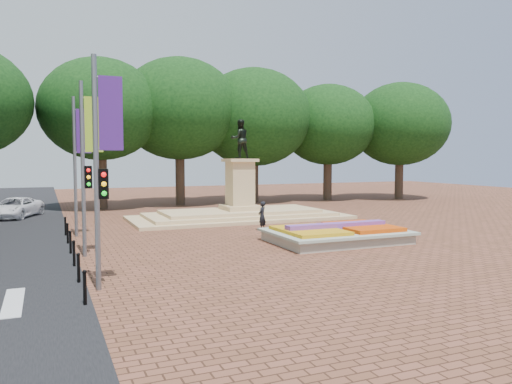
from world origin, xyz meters
TOP-DOWN VIEW (x-y plane):
  - ground at (0.00, 0.00)m, footprint 90.00×90.00m
  - flower_bed at (1.03, -2.00)m, footprint 6.30×4.30m
  - monument at (0.00, 8.00)m, footprint 14.00×6.00m
  - tree_row_back at (2.33, 18.00)m, footprint 44.80×8.80m
  - banner_poles at (-10.08, -1.31)m, footprint 0.88×11.17m
  - bollard_row at (-10.70, -1.50)m, footprint 0.12×13.12m
  - van at (-13.46, 14.42)m, footprint 3.80×5.25m
  - pedestrian at (-0.75, 2.75)m, footprint 0.69×0.67m

SIDE VIEW (x-z plane):
  - ground at x=0.00m, z-range 0.00..0.00m
  - flower_bed at x=1.03m, z-range -0.08..0.83m
  - bollard_row at x=-10.70m, z-range 0.04..1.02m
  - van at x=-13.46m, z-range 0.00..1.33m
  - pedestrian at x=-0.75m, z-range 0.00..1.59m
  - monument at x=0.00m, z-range -2.32..4.09m
  - banner_poles at x=-10.08m, z-range 0.38..7.38m
  - tree_row_back at x=2.33m, z-range 1.46..11.89m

